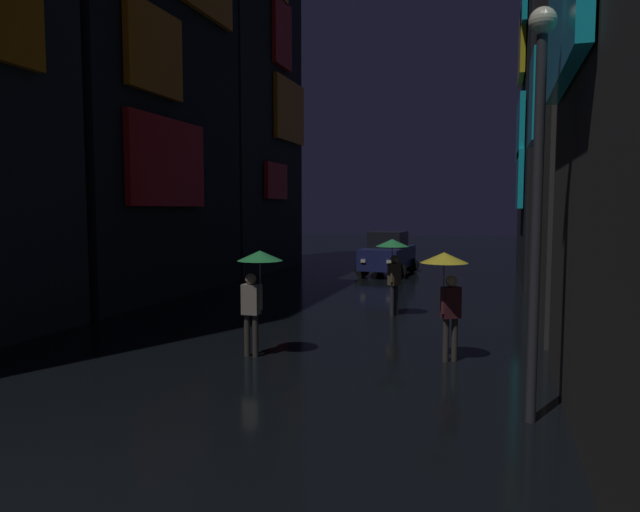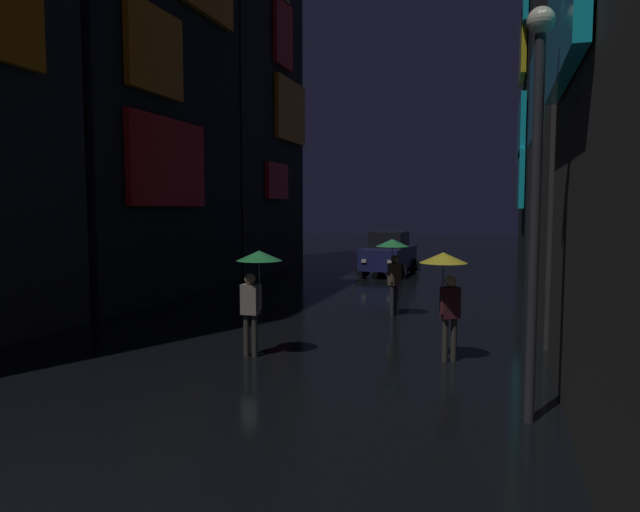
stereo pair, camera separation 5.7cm
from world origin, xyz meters
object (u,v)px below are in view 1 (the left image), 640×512
pedestrian_near_crossing_green (257,273)px  streetlamp_right_near (538,168)px  pedestrian_midstreet_centre_green (393,255)px  pedestrian_far_right_yellow (446,276)px  car_distant (388,254)px

pedestrian_near_crossing_green → streetlamp_right_near: size_ratio=0.38×
pedestrian_near_crossing_green → pedestrian_midstreet_centre_green: same height
pedestrian_far_right_yellow → pedestrian_midstreet_centre_green: 4.72m
streetlamp_right_near → pedestrian_near_crossing_green: bearing=157.1°
pedestrian_near_crossing_green → streetlamp_right_near: streetlamp_right_near is taller
car_distant → pedestrian_near_crossing_green: bearing=-89.7°
car_distant → streetlamp_right_near: (5.08, -16.92, 2.55)m
pedestrian_far_right_yellow → pedestrian_midstreet_centre_green: bearing=112.1°
pedestrian_midstreet_centre_green → car_distant: pedestrian_midstreet_centre_green is taller
pedestrian_near_crossing_green → car_distant: (-0.08, 14.81, -0.74)m
pedestrian_near_crossing_green → car_distant: bearing=90.3°
pedestrian_midstreet_centre_green → streetlamp_right_near: (3.17, -7.15, 1.81)m
pedestrian_far_right_yellow → pedestrian_midstreet_centre_green: same height
pedestrian_midstreet_centre_green → streetlamp_right_near: streetlamp_right_near is taller
pedestrian_midstreet_centre_green → pedestrian_near_crossing_green: bearing=-109.9°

